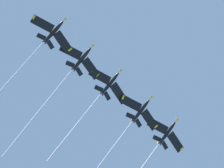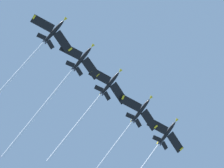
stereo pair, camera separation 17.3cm
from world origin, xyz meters
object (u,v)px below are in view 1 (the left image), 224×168
(jet_inner_left, at_px, (131,123))
(jet_centre, at_px, (98,99))
(jet_far_left, at_px, (155,150))
(jet_far_right, at_px, (37,50))
(jet_inner_right, at_px, (63,83))

(jet_inner_left, xyz_separation_m, jet_centre, (-7.48, -15.46, 0.14))
(jet_far_left, distance_m, jet_far_right, 63.06)
(jet_centre, bearing_deg, jet_inner_left, 64.19)
(jet_centre, relative_size, jet_inner_right, 0.84)
(jet_far_left, bearing_deg, jet_centre, -109.78)
(jet_far_left, distance_m, jet_inner_left, 15.43)
(jet_centre, xyz_separation_m, jet_far_right, (-11.33, -28.49, -1.04))
(jet_inner_left, height_order, jet_centre, jet_centre)
(jet_far_left, distance_m, jet_inner_right, 47.55)
(jet_far_left, xyz_separation_m, jet_inner_left, (-3.49, -15.03, 0.17))
(jet_far_right, bearing_deg, jet_inner_right, 80.80)
(jet_inner_left, relative_size, jet_centre, 1.01)
(jet_far_left, xyz_separation_m, jet_inner_right, (-19.75, -43.22, -1.51))
(jet_inner_left, height_order, jet_inner_right, jet_inner_right)
(jet_inner_left, xyz_separation_m, jet_far_right, (-18.81, -43.95, -0.91))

